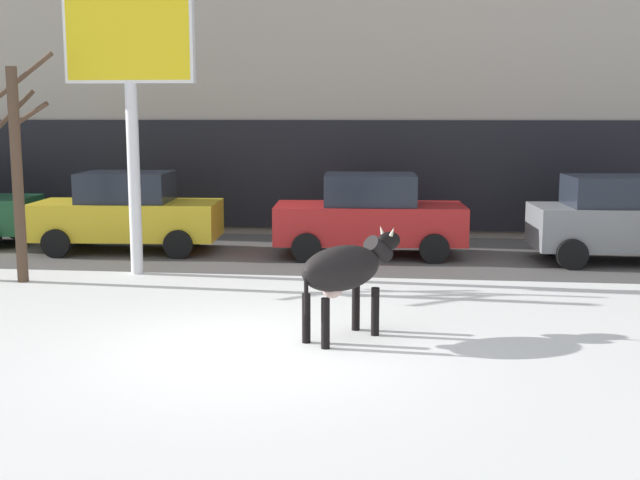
{
  "coord_description": "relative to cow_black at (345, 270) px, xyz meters",
  "views": [
    {
      "loc": [
        2.1,
        -10.47,
        3.16
      ],
      "look_at": [
        0.54,
        2.59,
        1.1
      ],
      "focal_mm": 45.35,
      "sensor_mm": 36.0,
      "label": 1
    }
  ],
  "objects": [
    {
      "name": "pedestrian_by_cars",
      "position": [
        -4.41,
        10.47,
        -0.11
      ],
      "size": [
        0.36,
        0.24,
        1.73
      ],
      "color": "#282833",
      "rests_on": "ground"
    },
    {
      "name": "pedestrian_near_billboard",
      "position": [
        -0.4,
        10.47,
        -0.11
      ],
      "size": [
        0.36,
        0.24,
        1.73
      ],
      "color": "#282833",
      "rests_on": "ground"
    },
    {
      "name": "cow_black",
      "position": [
        0.0,
        0.0,
        0.0
      ],
      "size": [
        1.55,
        1.71,
        1.54
      ],
      "color": "black",
      "rests_on": "ground"
    },
    {
      "name": "bare_tree_right_lot",
      "position": [
        -6.47,
        3.23,
        1.31
      ],
      "size": [
        1.37,
        1.45,
        4.32
      ],
      "color": "#4C3828",
      "rests_on": "ground"
    },
    {
      "name": "car_red_sedan",
      "position": [
        -0.05,
        6.79,
        -0.09
      ],
      "size": [
        4.33,
        2.24,
        1.84
      ],
      "color": "red",
      "rests_on": "ground"
    },
    {
      "name": "road_strip",
      "position": [
        -1.13,
        7.13,
        -0.99
      ],
      "size": [
        60.0,
        5.6,
        0.01
      ],
      "primitive_type": "cube",
      "color": "#514F4C",
      "rests_on": "ground"
    },
    {
      "name": "billboard",
      "position": [
        -4.54,
        4.18,
        3.32
      ],
      "size": [
        2.52,
        0.28,
        5.56
      ],
      "color": "silver",
      "rests_on": "ground"
    },
    {
      "name": "car_grey_hatchback",
      "position": [
        5.2,
        6.57,
        -0.07
      ],
      "size": [
        3.62,
        2.14,
        1.86
      ],
      "color": "slate",
      "rests_on": "ground"
    },
    {
      "name": "car_yellow_sedan",
      "position": [
        -5.64,
        6.71,
        -0.09
      ],
      "size": [
        4.33,
        2.24,
        1.84
      ],
      "color": "gold",
      "rests_on": "ground"
    },
    {
      "name": "ground_plane",
      "position": [
        -1.13,
        -0.65,
        -0.99
      ],
      "size": [
        120.0,
        120.0,
        0.0
      ],
      "primitive_type": "plane",
      "color": "white"
    }
  ]
}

